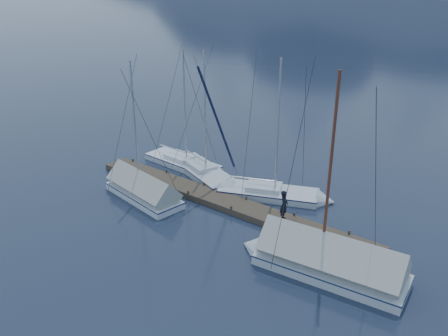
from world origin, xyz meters
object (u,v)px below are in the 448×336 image
Objects in this scene: sailboat_covered_far at (139,189)px; sailboat_open_left at (192,166)px; sailboat_open_right at (283,195)px; person at (284,205)px; sailboat_covered_near at (318,260)px; sailboat_open_mid at (210,177)px.

sailboat_open_left is at bearing 91.64° from sailboat_covered_far.
sailboat_open_right is 5.39× the size of person.
sailboat_covered_near reaches higher than sailboat_open_right.
sailboat_open_mid is 0.99× the size of sailboat_open_right.
sailboat_covered_near reaches higher than person.
sailboat_covered_far is at bearing 80.09° from person.
person is at bearing -59.29° from sailboat_open_right.
sailboat_open_right is 1.02× the size of sailboat_covered_far.
sailboat_open_left is 0.98× the size of sailboat_open_mid.
person is at bearing 14.13° from sailboat_covered_far.
sailboat_open_right is 6.92m from sailboat_covered_near.
sailboat_covered_near is (4.70, -5.06, 0.33)m from sailboat_open_right.
sailboat_covered_near is 6.04× the size of person.
sailboat_covered_far is (0.14, -4.79, 0.27)m from sailboat_open_left.
sailboat_open_left is 8.91m from person.
sailboat_covered_far is at bearing -114.19° from sailboat_open_mid.
sailboat_covered_far is at bearing 178.35° from sailboat_covered_near.
sailboat_covered_near is (11.56, -5.12, 0.34)m from sailboat_open_left.
sailboat_open_mid is 4.89m from sailboat_open_right.
sailboat_covered_far reaches higher than sailboat_open_left.
person is (6.43, -2.06, 0.99)m from sailboat_open_mid.
sailboat_covered_far is at bearing -144.86° from sailboat_open_right.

